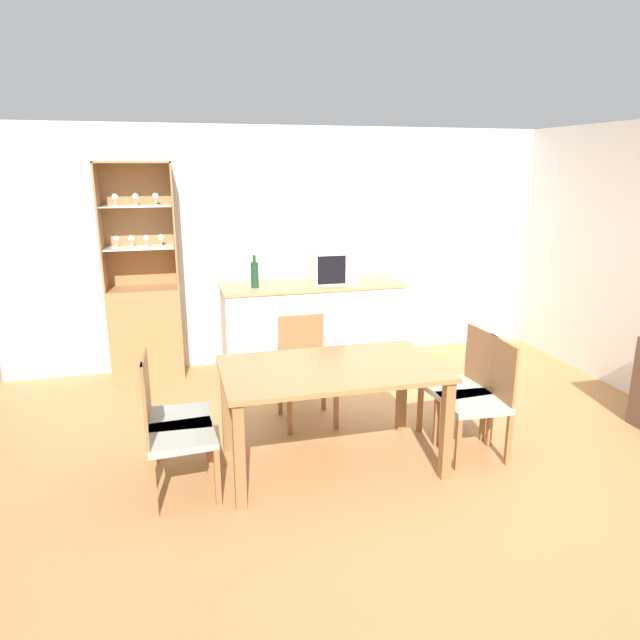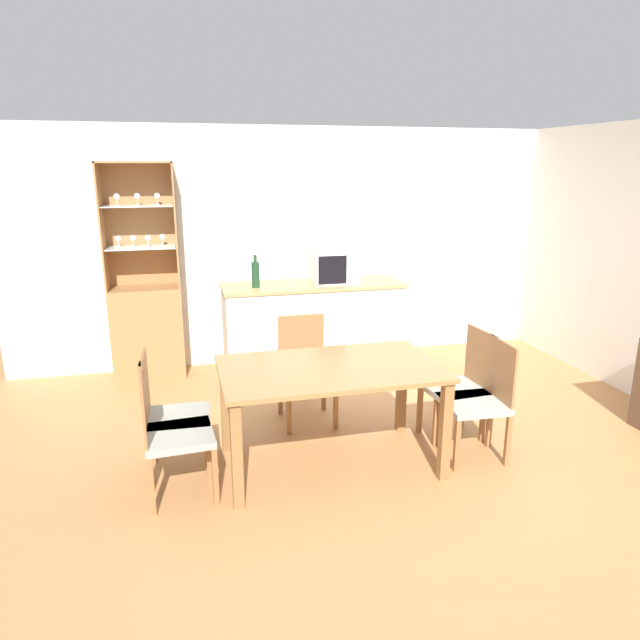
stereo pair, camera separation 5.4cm
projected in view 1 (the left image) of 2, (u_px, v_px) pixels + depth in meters
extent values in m
plane|color=#B27A47|center=(414.00, 462.00, 4.26)|extent=(18.00, 18.00, 0.00)
cube|color=silver|center=(322.00, 246.00, 6.37)|extent=(6.80, 0.06, 2.55)
cube|color=white|center=(312.00, 333.00, 5.84)|extent=(1.78, 0.58, 0.97)
cube|color=tan|center=(312.00, 285.00, 5.71)|extent=(1.81, 0.61, 0.03)
cube|color=#A37042|center=(147.00, 333.00, 5.89)|extent=(0.71, 0.40, 0.95)
cube|color=#A37042|center=(138.00, 224.00, 5.78)|extent=(0.71, 0.02, 1.24)
cube|color=#A37042|center=(100.00, 227.00, 5.52)|extent=(0.02, 0.40, 1.24)
cube|color=#A37042|center=(174.00, 225.00, 5.69)|extent=(0.02, 0.40, 1.24)
cube|color=#A37042|center=(132.00, 162.00, 5.44)|extent=(0.71, 0.40, 0.02)
cube|color=white|center=(139.00, 248.00, 5.66)|extent=(0.67, 0.35, 0.01)
cube|color=white|center=(136.00, 206.00, 5.55)|extent=(0.67, 0.35, 0.01)
cylinder|color=white|center=(117.00, 247.00, 5.63)|extent=(0.04, 0.04, 0.01)
cylinder|color=white|center=(117.00, 244.00, 5.62)|extent=(0.01, 0.01, 0.06)
sphere|color=white|center=(116.00, 239.00, 5.61)|extent=(0.06, 0.06, 0.06)
cylinder|color=white|center=(115.00, 205.00, 5.51)|extent=(0.04, 0.04, 0.01)
cylinder|color=white|center=(115.00, 202.00, 5.50)|extent=(0.01, 0.01, 0.06)
sphere|color=white|center=(115.00, 197.00, 5.49)|extent=(0.06, 0.06, 0.06)
cylinder|color=white|center=(132.00, 247.00, 5.67)|extent=(0.04, 0.04, 0.01)
cylinder|color=white|center=(132.00, 244.00, 5.66)|extent=(0.01, 0.01, 0.06)
sphere|color=white|center=(131.00, 238.00, 5.65)|extent=(0.06, 0.06, 0.06)
cylinder|color=white|center=(136.00, 205.00, 5.59)|extent=(0.04, 0.04, 0.01)
cylinder|color=white|center=(136.00, 202.00, 5.58)|extent=(0.01, 0.01, 0.06)
sphere|color=white|center=(135.00, 196.00, 5.57)|extent=(0.06, 0.06, 0.06)
cylinder|color=white|center=(147.00, 247.00, 5.68)|extent=(0.04, 0.04, 0.01)
cylinder|color=white|center=(147.00, 243.00, 5.67)|extent=(0.01, 0.01, 0.06)
sphere|color=white|center=(146.00, 238.00, 5.65)|extent=(0.06, 0.06, 0.06)
cylinder|color=white|center=(156.00, 204.00, 5.64)|extent=(0.04, 0.04, 0.01)
cylinder|color=white|center=(156.00, 201.00, 5.64)|extent=(0.01, 0.01, 0.06)
sphere|color=white|center=(155.00, 196.00, 5.62)|extent=(0.06, 0.06, 0.06)
cylinder|color=white|center=(161.00, 245.00, 5.76)|extent=(0.04, 0.04, 0.01)
cylinder|color=white|center=(161.00, 242.00, 5.75)|extent=(0.01, 0.01, 0.06)
sphere|color=white|center=(161.00, 237.00, 5.74)|extent=(0.06, 0.06, 0.06)
cube|color=olive|center=(332.00, 369.00, 4.05)|extent=(1.56, 0.92, 0.03)
cube|color=olive|center=(239.00, 457.00, 3.60)|extent=(0.07, 0.07, 0.73)
cube|color=olive|center=(447.00, 430.00, 3.96)|extent=(0.07, 0.07, 0.73)
cube|color=olive|center=(226.00, 407.00, 4.34)|extent=(0.07, 0.07, 0.73)
cube|color=olive|center=(402.00, 388.00, 4.70)|extent=(0.07, 0.07, 0.73)
cube|color=#999E93|center=(473.00, 403.00, 4.27)|extent=(0.46, 0.46, 0.05)
cube|color=#936038|center=(502.00, 370.00, 4.25)|extent=(0.04, 0.40, 0.45)
cube|color=#936038|center=(458.00, 445.00, 4.10)|extent=(0.04, 0.04, 0.40)
cube|color=#936038|center=(436.00, 421.00, 4.48)|extent=(0.04, 0.04, 0.40)
cube|color=#936038|center=(509.00, 440.00, 4.18)|extent=(0.04, 0.04, 0.40)
cube|color=#936038|center=(483.00, 417.00, 4.56)|extent=(0.04, 0.04, 0.40)
cube|color=#999E93|center=(307.00, 375.00, 4.83)|extent=(0.44, 0.44, 0.05)
cube|color=#936038|center=(301.00, 340.00, 4.96)|extent=(0.40, 0.02, 0.45)
cube|color=#936038|center=(336.00, 406.00, 4.76)|extent=(0.04, 0.04, 0.40)
cube|color=#936038|center=(290.00, 412.00, 4.66)|extent=(0.04, 0.04, 0.40)
cube|color=#936038|center=(323.00, 389.00, 5.13)|extent=(0.04, 0.04, 0.40)
cube|color=#936038|center=(280.00, 393.00, 5.03)|extent=(0.04, 0.04, 0.40)
cube|color=#999E93|center=(181.00, 437.00, 3.74)|extent=(0.47, 0.47, 0.05)
cube|color=#936038|center=(145.00, 406.00, 3.61)|extent=(0.04, 0.40, 0.45)
cube|color=#936038|center=(209.00, 449.00, 4.04)|extent=(0.04, 0.04, 0.40)
cube|color=#936038|center=(218.00, 477.00, 3.68)|extent=(0.04, 0.04, 0.40)
cube|color=#936038|center=(151.00, 458.00, 3.92)|extent=(0.04, 0.04, 0.40)
cube|color=#936038|center=(154.00, 488.00, 3.56)|extent=(0.04, 0.04, 0.40)
cube|color=#999E93|center=(456.00, 390.00, 4.53)|extent=(0.46, 0.46, 0.05)
cube|color=#936038|center=(481.00, 357.00, 4.53)|extent=(0.04, 0.40, 0.45)
cube|color=#936038|center=(445.00, 429.00, 4.34)|extent=(0.04, 0.04, 0.40)
cube|color=#936038|center=(420.00, 409.00, 4.71)|extent=(0.04, 0.04, 0.40)
cube|color=#936038|center=(490.00, 422.00, 4.47)|extent=(0.04, 0.04, 0.40)
cube|color=#936038|center=(462.00, 403.00, 4.83)|extent=(0.04, 0.04, 0.40)
cube|color=#999E93|center=(180.00, 419.00, 4.00)|extent=(0.46, 0.46, 0.05)
cube|color=#936038|center=(146.00, 389.00, 3.89)|extent=(0.04, 0.40, 0.45)
cube|color=#936038|center=(209.00, 433.00, 4.29)|extent=(0.04, 0.04, 0.40)
cube|color=#936038|center=(211.00, 458.00, 3.91)|extent=(0.04, 0.04, 0.40)
cube|color=#936038|center=(155.00, 438.00, 4.20)|extent=(0.04, 0.04, 0.40)
cube|color=#936038|center=(151.00, 465.00, 3.83)|extent=(0.04, 0.04, 0.40)
cube|color=silver|center=(333.00, 267.00, 5.73)|extent=(0.45, 0.36, 0.32)
cube|color=black|center=(332.00, 270.00, 5.55)|extent=(0.28, 0.01, 0.28)
cylinder|color=#193D23|center=(255.00, 275.00, 5.48)|extent=(0.08, 0.08, 0.25)
cylinder|color=#193D23|center=(254.00, 259.00, 5.44)|extent=(0.03, 0.03, 0.07)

